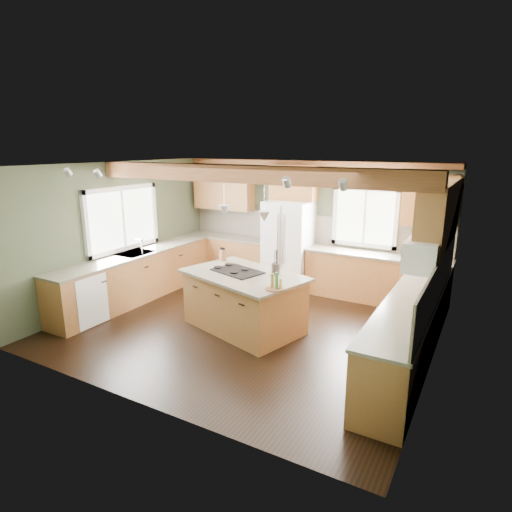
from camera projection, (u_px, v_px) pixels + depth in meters
The scene contains 37 objects.
floor at pixel (249, 326), 7.05m from camera, with size 5.60×5.60×0.00m, color black.
ceiling at pixel (248, 165), 6.39m from camera, with size 5.60×5.60×0.00m, color silver.
wall_back at pixel (309, 224), 8.83m from camera, with size 5.60×5.60×0.00m, color #3F4833.
wall_left at pixel (120, 232), 8.05m from camera, with size 5.00×5.00×0.00m, color #3F4833.
wall_right at pixel (440, 275), 5.39m from camera, with size 5.00×5.00×0.00m, color #3F4833.
ceiling_beam at pixel (245, 174), 6.34m from camera, with size 5.55×0.26×0.26m, color #542A18.
soffit_trim at pixel (309, 163), 8.43m from camera, with size 5.55×0.20×0.10m, color #542A18.
backsplash_back at pixel (309, 229), 8.84m from camera, with size 5.58×0.03×0.58m, color brown.
backsplash_right at pixel (438, 281), 5.46m from camera, with size 0.03×3.70×0.58m, color brown.
base_cab_back_left at pixel (229, 257), 9.64m from camera, with size 2.02×0.60×0.88m, color brown.
counter_back_left at pixel (229, 237), 9.52m from camera, with size 2.06×0.64×0.04m, color #4E4839.
base_cab_back_right at pixel (375, 278), 8.08m from camera, with size 2.62×0.60×0.88m, color brown.
counter_back_right at pixel (377, 255), 7.97m from camera, with size 2.66×0.64×0.04m, color #4E4839.
base_cab_left at pixel (137, 277), 8.16m from camera, with size 0.60×3.70×0.88m, color brown.
counter_left at pixel (135, 254), 8.05m from camera, with size 0.64×3.74×0.04m, color #4E4839.
base_cab_right at pixel (410, 331), 5.79m from camera, with size 0.60×3.70×0.88m, color brown.
counter_right at pixel (413, 300), 5.68m from camera, with size 0.64×3.74×0.04m, color #4E4839.
upper_cab_back_left at pixel (224, 189), 9.46m from camera, with size 1.40×0.35×0.90m, color brown.
upper_cab_over_fridge at pixel (294, 183), 8.61m from camera, with size 0.96×0.35×0.70m, color brown.
upper_cab_right at pixel (439, 213), 6.07m from camera, with size 0.35×2.20×0.90m, color brown.
upper_cab_back_corner at pixel (430, 201), 7.43m from camera, with size 0.90×0.35×0.90m, color brown.
window_left at pixel (122, 219), 8.02m from camera, with size 0.04×1.60×1.05m, color white.
window_back at pixel (365, 217), 8.20m from camera, with size 1.10×0.04×1.00m, color white.
sink at pixel (135, 254), 8.05m from camera, with size 0.50×0.65×0.03m, color #262628.
faucet at pixel (142, 247), 7.92m from camera, with size 0.02×0.02×0.28m, color #B2B2B7.
dishwasher at pixel (81, 298), 7.06m from camera, with size 0.60×0.60×0.84m, color white.
oven at pixel (387, 376), 4.70m from camera, with size 0.60×0.72×0.84m, color white.
microwave at pixel (423, 255), 5.39m from camera, with size 0.40×0.70×0.38m, color white.
pendant_left at pixel (224, 210), 6.81m from camera, with size 0.18×0.18×0.16m, color #B2B2B7.
pendant_right at pixel (264, 217), 6.19m from camera, with size 0.18×0.18×0.16m, color #B2B2B7.
refrigerator at pixel (288, 245), 8.75m from camera, with size 0.90×0.74×1.80m, color white.
island at pixel (244, 302), 6.86m from camera, with size 1.79×1.09×0.88m, color brown.
island_top at pixel (244, 275), 6.75m from camera, with size 1.90×1.21×0.04m, color #4E4839.
cooktop at pixel (237, 271), 6.84m from camera, with size 0.77×0.52×0.02m, color black.
knife_block at pixel (223, 255), 7.50m from camera, with size 0.11×0.09×0.19m, color brown.
utensil_crock at pixel (276, 269), 6.70m from camera, with size 0.13×0.13×0.18m, color #39342D.
bottle_tray at pixel (275, 281), 5.99m from camera, with size 0.27×0.27×0.24m, color brown, non-canonical shape.
Camera 1 is at (3.30, -5.63, 2.89)m, focal length 30.00 mm.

